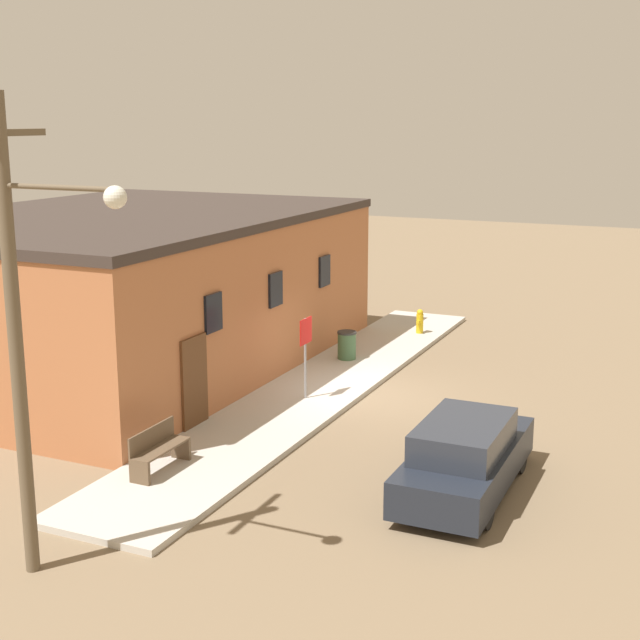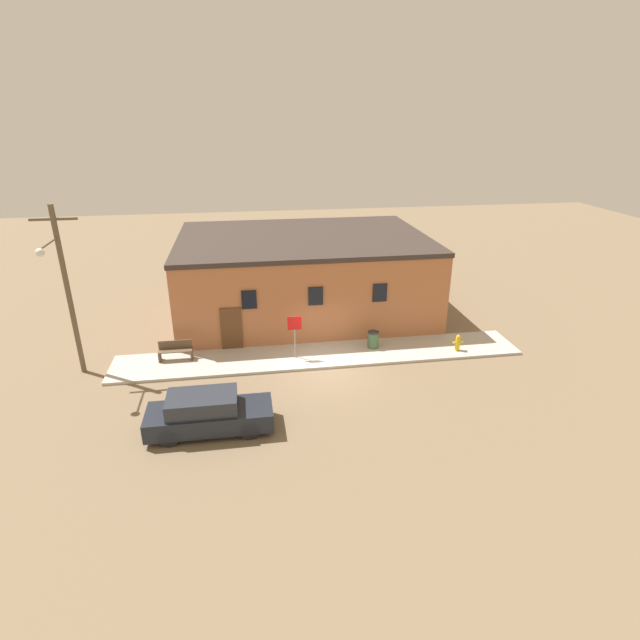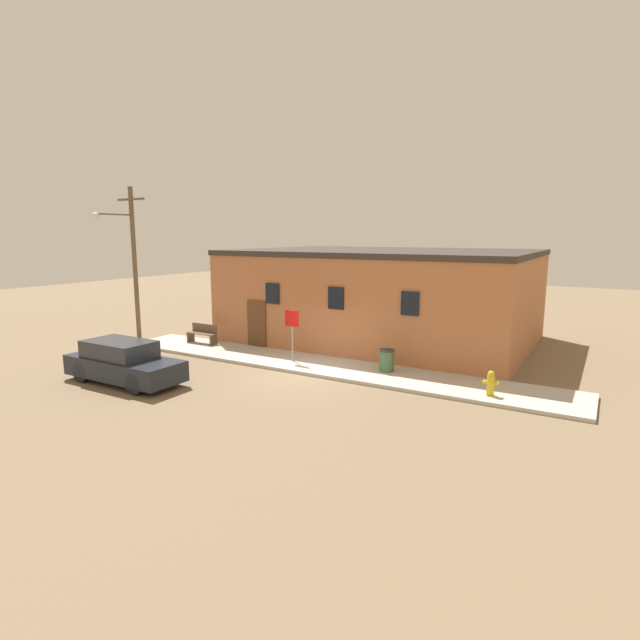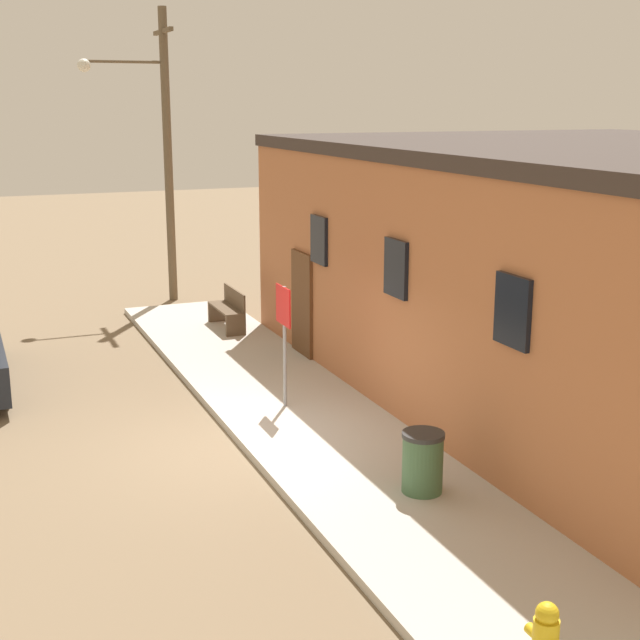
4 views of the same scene
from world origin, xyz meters
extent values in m
plane|color=#7A664C|center=(0.00, 0.00, 0.00)|extent=(80.00, 80.00, 0.00)
cube|color=#BCB7AD|center=(0.00, 1.31, 0.07)|extent=(19.00, 2.62, 0.13)
cube|color=#B26B42|center=(-0.01, 7.43, 2.07)|extent=(13.47, 9.61, 4.15)
cube|color=#382D28|center=(-0.01, 7.43, 4.27)|extent=(13.57, 9.71, 0.24)
cube|color=black|center=(-3.15, 2.59, 2.57)|extent=(0.70, 0.08, 0.90)
cube|color=black|center=(-0.01, 2.59, 2.57)|extent=(0.70, 0.08, 0.90)
cube|color=black|center=(3.13, 2.59, 2.57)|extent=(0.70, 0.08, 0.90)
cube|color=brown|center=(-4.05, 2.59, 1.10)|extent=(1.00, 0.08, 2.20)
cylinder|color=gold|center=(6.54, 0.73, 0.44)|extent=(0.23, 0.23, 0.63)
sphere|color=gold|center=(6.54, 0.73, 0.81)|extent=(0.21, 0.21, 0.21)
cylinder|color=gold|center=(6.37, 0.73, 0.54)|extent=(0.13, 0.10, 0.10)
cylinder|color=gold|center=(6.72, 0.73, 0.54)|extent=(0.13, 0.10, 0.10)
cylinder|color=gray|center=(-1.19, 1.17, 1.15)|extent=(0.06, 0.06, 2.04)
cube|color=red|center=(-1.19, 1.15, 1.85)|extent=(0.64, 0.02, 0.64)
cube|color=brown|center=(-7.34, 1.77, 0.35)|extent=(0.08, 0.44, 0.45)
cube|color=brown|center=(-5.91, 1.77, 0.35)|extent=(0.08, 0.44, 0.45)
cube|color=brown|center=(-6.63, 1.77, 0.60)|extent=(1.51, 0.44, 0.04)
cube|color=brown|center=(-6.63, 1.97, 0.82)|extent=(1.51, 0.04, 0.40)
cylinder|color=#426642|center=(2.65, 1.66, 0.51)|extent=(0.53, 0.53, 0.75)
cylinder|color=#2D2D2D|center=(2.65, 1.66, 0.91)|extent=(0.56, 0.56, 0.06)
cylinder|color=brown|center=(-10.59, 1.49, 3.68)|extent=(0.22, 0.22, 7.35)
cylinder|color=brown|center=(-10.59, 0.51, 6.03)|extent=(0.08, 1.95, 0.08)
sphere|color=silver|center=(-10.59, -0.46, 5.93)|extent=(0.32, 0.32, 0.32)
cube|color=brown|center=(-10.59, 1.49, 6.76)|extent=(1.80, 0.10, 0.10)
cylinder|color=black|center=(-3.43, -3.18, 0.36)|extent=(0.72, 0.20, 0.72)
cylinder|color=black|center=(-3.43, -4.65, 0.36)|extent=(0.72, 0.20, 0.72)
cylinder|color=black|center=(-6.19, -3.18, 0.36)|extent=(0.72, 0.20, 0.72)
cylinder|color=black|center=(-6.19, -4.65, 0.36)|extent=(0.72, 0.20, 0.72)
cube|color=#1E232D|center=(-4.81, -3.91, 0.55)|extent=(4.46, 1.67, 0.70)
cube|color=#282D38|center=(-5.03, -3.91, 1.18)|extent=(2.45, 1.47, 0.58)
camera|label=1|loc=(-20.40, -7.95, 6.98)|focal=50.00mm
camera|label=2|loc=(-3.27, -19.49, 10.58)|focal=28.00mm
camera|label=3|loc=(9.57, -14.93, 5.10)|focal=28.00mm
camera|label=4|loc=(12.10, -3.67, 5.08)|focal=50.00mm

